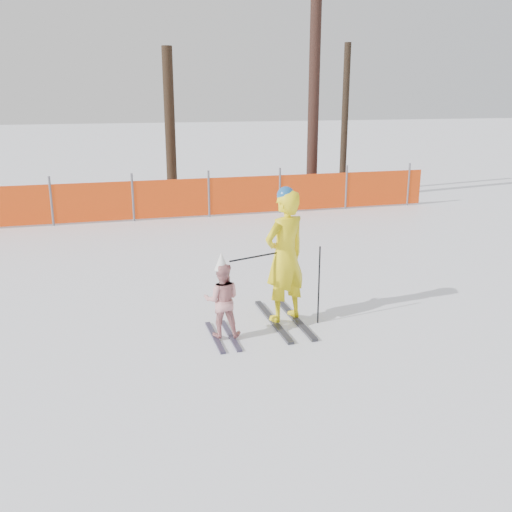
{
  "coord_description": "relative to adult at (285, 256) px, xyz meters",
  "views": [
    {
      "loc": [
        -2.11,
        -6.96,
        3.22
      ],
      "look_at": [
        0.0,
        0.5,
        1.0
      ],
      "focal_mm": 40.0,
      "sensor_mm": 36.0,
      "label": 1
    }
  ],
  "objects": [
    {
      "name": "child",
      "position": [
        -0.99,
        -0.32,
        -0.44
      ],
      "size": [
        0.58,
        1.04,
        1.21
      ],
      "color": "black",
      "rests_on": "ground"
    },
    {
      "name": "ski_poles",
      "position": [
        0.06,
        -0.18,
        -0.22
      ],
      "size": [
        1.34,
        0.27,
        1.15
      ],
      "color": "black",
      "rests_on": "ground"
    },
    {
      "name": "ground",
      "position": [
        -0.4,
        -0.41,
        -0.99
      ],
      "size": [
        120.0,
        120.0,
        0.0
      ],
      "primitive_type": "plane",
      "color": "white",
      "rests_on": "ground"
    },
    {
      "name": "tree_trunks",
      "position": [
        2.73,
        9.57,
        1.7
      ],
      "size": [
        5.91,
        1.69,
        6.17
      ],
      "color": "black",
      "rests_on": "ground"
    },
    {
      "name": "safety_fence",
      "position": [
        -1.43,
        7.53,
        -0.44
      ],
      "size": [
        16.42,
        0.06,
        1.25
      ],
      "color": "#595960",
      "rests_on": "ground"
    },
    {
      "name": "adult",
      "position": [
        0.0,
        0.0,
        0.0
      ],
      "size": [
        0.81,
        1.62,
        1.99
      ],
      "color": "black",
      "rests_on": "ground"
    }
  ]
}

